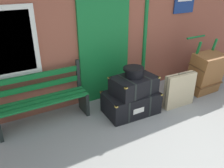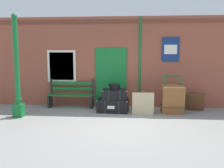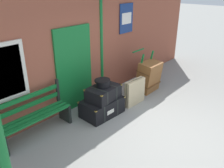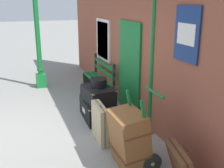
{
  "view_description": "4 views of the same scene",
  "coord_description": "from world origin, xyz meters",
  "px_view_note": "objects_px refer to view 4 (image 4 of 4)",
  "views": [
    {
      "loc": [
        -2.49,
        -1.53,
        2.45
      ],
      "look_at": [
        -0.59,
        1.75,
        0.64
      ],
      "focal_mm": 37.06,
      "sensor_mm": 36.0,
      "label": 1
    },
    {
      "loc": [
        0.39,
        -6.32,
        1.96
      ],
      "look_at": [
        -0.3,
        1.91,
        0.88
      ],
      "focal_mm": 39.45,
      "sensor_mm": 36.0,
      "label": 2
    },
    {
      "loc": [
        -3.95,
        -1.9,
        3.07
      ],
      "look_at": [
        0.09,
        1.59,
        0.73
      ],
      "focal_mm": 37.95,
      "sensor_mm": 36.0,
      "label": 3
    },
    {
      "loc": [
        5.24,
        -0.11,
        2.56
      ],
      "look_at": [
        -0.12,
        1.91,
        0.8
      ],
      "focal_mm": 44.63,
      "sensor_mm": 36.0,
      "label": 4
    }
  ],
  "objects_px": {
    "steamer_trunk_base": "(98,109)",
    "round_hatbox": "(99,82)",
    "porters_trolley": "(139,148)",
    "large_brown_trunk": "(129,139)",
    "lamp_post": "(39,49)",
    "suitcase_oxblood": "(182,168)",
    "steamer_trunk_middle": "(98,94)",
    "suitcase_cream": "(100,123)",
    "platform_bench": "(99,79)"
  },
  "relations": [
    {
      "from": "porters_trolley",
      "to": "suitcase_cream",
      "type": "bearing_deg",
      "value": -159.78
    },
    {
      "from": "steamer_trunk_base",
      "to": "suitcase_oxblood",
      "type": "height_order",
      "value": "suitcase_oxblood"
    },
    {
      "from": "steamer_trunk_base",
      "to": "steamer_trunk_middle",
      "type": "relative_size",
      "value": 1.22
    },
    {
      "from": "suitcase_oxblood",
      "to": "steamer_trunk_base",
      "type": "bearing_deg",
      "value": -172.31
    },
    {
      "from": "large_brown_trunk",
      "to": "suitcase_oxblood",
      "type": "distance_m",
      "value": 0.91
    },
    {
      "from": "lamp_post",
      "to": "platform_bench",
      "type": "height_order",
      "value": "lamp_post"
    },
    {
      "from": "platform_bench",
      "to": "steamer_trunk_middle",
      "type": "height_order",
      "value": "platform_bench"
    },
    {
      "from": "large_brown_trunk",
      "to": "round_hatbox",
      "type": "bearing_deg",
      "value": 176.5
    },
    {
      "from": "steamer_trunk_middle",
      "to": "large_brown_trunk",
      "type": "height_order",
      "value": "large_brown_trunk"
    },
    {
      "from": "steamer_trunk_base",
      "to": "suitcase_cream",
      "type": "bearing_deg",
      "value": -16.17
    },
    {
      "from": "platform_bench",
      "to": "porters_trolley",
      "type": "xyz_separation_m",
      "value": [
        3.46,
        -0.46,
        -0.17
      ]
    },
    {
      "from": "lamp_post",
      "to": "suitcase_oxblood",
      "type": "xyz_separation_m",
      "value": [
        5.49,
        1.26,
        -0.87
      ]
    },
    {
      "from": "suitcase_oxblood",
      "to": "suitcase_cream",
      "type": "xyz_separation_m",
      "value": [
        -1.71,
        -0.64,
        0.04
      ]
    },
    {
      "from": "steamer_trunk_base",
      "to": "round_hatbox",
      "type": "distance_m",
      "value": 0.64
    },
    {
      "from": "steamer_trunk_base",
      "to": "steamer_trunk_middle",
      "type": "height_order",
      "value": "steamer_trunk_middle"
    },
    {
      "from": "platform_bench",
      "to": "round_hatbox",
      "type": "xyz_separation_m",
      "value": [
        1.59,
        -0.52,
        0.4
      ]
    },
    {
      "from": "suitcase_oxblood",
      "to": "large_brown_trunk",
      "type": "bearing_deg",
      "value": -148.31
    },
    {
      "from": "lamp_post",
      "to": "suitcase_oxblood",
      "type": "distance_m",
      "value": 5.7
    },
    {
      "from": "suitcase_oxblood",
      "to": "suitcase_cream",
      "type": "distance_m",
      "value": 1.83
    },
    {
      "from": "steamer_trunk_middle",
      "to": "large_brown_trunk",
      "type": "bearing_deg",
      "value": -2.86
    },
    {
      "from": "lamp_post",
      "to": "steamer_trunk_base",
      "type": "height_order",
      "value": "lamp_post"
    },
    {
      "from": "porters_trolley",
      "to": "suitcase_cream",
      "type": "distance_m",
      "value": 1.01
    },
    {
      "from": "steamer_trunk_base",
      "to": "large_brown_trunk",
      "type": "bearing_deg",
      "value": -3.22
    },
    {
      "from": "steamer_trunk_base",
      "to": "porters_trolley",
      "type": "relative_size",
      "value": 0.87
    },
    {
      "from": "lamp_post",
      "to": "suitcase_cream",
      "type": "height_order",
      "value": "lamp_post"
    },
    {
      "from": "steamer_trunk_middle",
      "to": "round_hatbox",
      "type": "relative_size",
      "value": 2.21
    },
    {
      "from": "steamer_trunk_middle",
      "to": "porters_trolley",
      "type": "bearing_deg",
      "value": 2.45
    },
    {
      "from": "porters_trolley",
      "to": "suitcase_cream",
      "type": "relative_size",
      "value": 1.63
    },
    {
      "from": "lamp_post",
      "to": "porters_trolley",
      "type": "height_order",
      "value": "lamp_post"
    },
    {
      "from": "platform_bench",
      "to": "suitcase_cream",
      "type": "xyz_separation_m",
      "value": [
        2.51,
        -0.81,
        -0.1
      ]
    },
    {
      "from": "steamer_trunk_base",
      "to": "lamp_post",
      "type": "bearing_deg",
      "value": -162.17
    },
    {
      "from": "round_hatbox",
      "to": "large_brown_trunk",
      "type": "xyz_separation_m",
      "value": [
        1.87,
        -0.11,
        -0.38
      ]
    },
    {
      "from": "steamer_trunk_middle",
      "to": "suitcase_oxblood",
      "type": "height_order",
      "value": "steamer_trunk_middle"
    },
    {
      "from": "lamp_post",
      "to": "platform_bench",
      "type": "relative_size",
      "value": 1.92
    },
    {
      "from": "suitcase_oxblood",
      "to": "porters_trolley",
      "type": "bearing_deg",
      "value": -158.77
    },
    {
      "from": "porters_trolley",
      "to": "large_brown_trunk",
      "type": "relative_size",
      "value": 1.3
    },
    {
      "from": "steamer_trunk_middle",
      "to": "lamp_post",
      "type": "bearing_deg",
      "value": -162.68
    },
    {
      "from": "large_brown_trunk",
      "to": "lamp_post",
      "type": "bearing_deg",
      "value": -170.46
    },
    {
      "from": "lamp_post",
      "to": "suitcase_oxblood",
      "type": "bearing_deg",
      "value": 12.97
    },
    {
      "from": "round_hatbox",
      "to": "suitcase_oxblood",
      "type": "distance_m",
      "value": 2.71
    },
    {
      "from": "suitcase_oxblood",
      "to": "suitcase_cream",
      "type": "relative_size",
      "value": 1.0
    },
    {
      "from": "steamer_trunk_middle",
      "to": "round_hatbox",
      "type": "height_order",
      "value": "round_hatbox"
    },
    {
      "from": "platform_bench",
      "to": "steamer_trunk_middle",
      "type": "xyz_separation_m",
      "value": [
        1.58,
        -0.54,
        0.14
      ]
    },
    {
      "from": "round_hatbox",
      "to": "suitcase_oxblood",
      "type": "relative_size",
      "value": 0.52
    },
    {
      "from": "large_brown_trunk",
      "to": "suitcase_oxblood",
      "type": "xyz_separation_m",
      "value": [
        0.76,
        0.47,
        -0.16
      ]
    },
    {
      "from": "platform_bench",
      "to": "suitcase_cream",
      "type": "relative_size",
      "value": 2.18
    },
    {
      "from": "lamp_post",
      "to": "porters_trolley",
      "type": "distance_m",
      "value": 4.91
    },
    {
      "from": "lamp_post",
      "to": "large_brown_trunk",
      "type": "xyz_separation_m",
      "value": [
        4.72,
        0.79,
        -0.71
      ]
    },
    {
      "from": "round_hatbox",
      "to": "suitcase_oxblood",
      "type": "bearing_deg",
      "value": 7.7
    },
    {
      "from": "porters_trolley",
      "to": "large_brown_trunk",
      "type": "bearing_deg",
      "value": -90.0
    }
  ]
}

